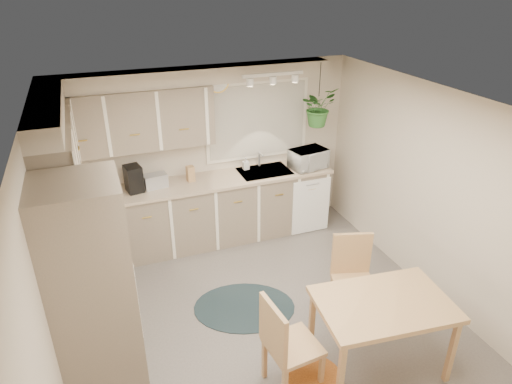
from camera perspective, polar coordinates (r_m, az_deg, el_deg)
floor at (r=5.24m, az=1.18°, el=-15.51°), size 4.20×4.20×0.00m
ceiling at (r=4.07m, az=1.49°, el=10.72°), size 4.20×4.20×0.00m
wall_back at (r=6.34m, az=-5.84°, el=4.86°), size 4.00×0.04×2.40m
wall_left at (r=4.31m, az=-24.46°, el=-8.45°), size 0.04×4.20×2.40m
wall_right at (r=5.53m, az=20.92°, el=-0.11°), size 0.04×4.20×2.40m
base_cab_left at (r=5.43m, az=-19.61°, el=-9.58°), size 0.60×1.85×0.90m
base_cab_back at (r=6.35m, az=-6.55°, el=-2.63°), size 3.60×0.60×0.90m
counter_left at (r=5.18m, az=-20.27°, el=-5.30°), size 0.64×1.89×0.04m
counter_back at (r=6.13m, az=-6.74°, el=1.19°), size 3.64×0.64×0.04m
oven_stack at (r=4.06m, az=-19.57°, el=-12.39°), size 0.65×0.65×2.10m
wall_oven_face at (r=4.06m, az=-15.01°, el=-11.68°), size 0.02×0.56×0.58m
upper_cab_left at (r=4.93m, az=-23.49°, el=4.25°), size 0.35×2.00×0.75m
upper_cab_back at (r=5.81m, az=-15.28°, el=8.62°), size 2.00×0.35×0.75m
soffit_left at (r=4.79m, az=-24.79°, el=9.47°), size 0.30×2.00×0.20m
soffit_back at (r=5.85m, az=-7.87°, el=14.19°), size 3.60×0.30×0.20m
cooktop at (r=4.68m, az=-19.89°, el=-8.49°), size 0.52×0.58×0.02m
range_hood at (r=4.45m, az=-21.02°, el=-3.66°), size 0.40×0.60×0.14m
window_blinds at (r=6.39m, az=0.20°, el=8.95°), size 1.40×0.02×1.00m
window_frame at (r=6.40m, az=0.17°, el=8.97°), size 1.50×0.02×1.10m
sink at (r=6.40m, az=1.06°, el=2.27°), size 0.70×0.48×0.10m
dishwasher_front at (r=6.58m, az=6.89°, el=-1.80°), size 0.58×0.02×0.83m
track_light_bar at (r=5.74m, az=2.13°, el=14.50°), size 0.80×0.04×0.04m
wall_clock at (r=6.07m, az=-4.78°, el=13.62°), size 0.30×0.03×0.30m
dining_table at (r=4.65m, az=15.16°, el=-16.75°), size 1.29×0.93×0.76m
chair_left at (r=4.27m, az=4.70°, el=-18.36°), size 0.50×0.50×0.99m
chair_back at (r=5.05m, az=12.20°, el=-11.00°), size 0.56×0.56×0.96m
braided_rug at (r=5.37m, az=-1.47°, el=-14.18°), size 1.38×1.20×0.01m
pet_bed at (r=4.57m, az=7.05°, el=-22.49°), size 0.69×0.69×0.13m
microwave at (r=6.47m, az=6.56°, el=4.42°), size 0.55×0.37×0.34m
soap_bottle at (r=6.42m, az=-1.29°, el=3.16°), size 0.09×0.18×0.08m
hanging_plant at (r=6.32m, az=7.76°, el=9.98°), size 0.60×0.64×0.41m
coffee_maker at (r=5.94m, az=-15.05°, el=1.61°), size 0.23×0.26×0.34m
toaster at (r=6.01m, az=-12.47°, el=1.37°), size 0.32×0.21×0.18m
knife_block at (r=6.10m, az=-8.19°, el=2.28°), size 0.11×0.11×0.21m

